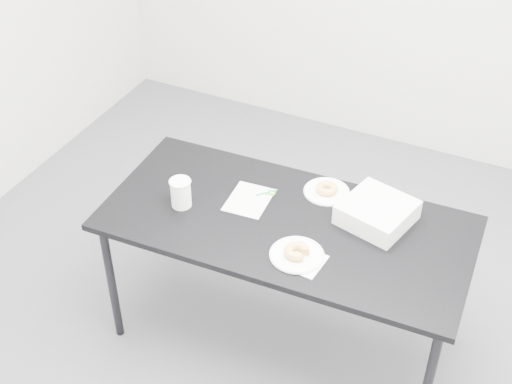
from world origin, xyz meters
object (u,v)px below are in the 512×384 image
at_px(scorecard, 249,200).
at_px(pen, 267,193).
at_px(table, 286,231).
at_px(bakery_box, 377,212).
at_px(coffee_cup, 181,193).
at_px(plate_far, 327,192).
at_px(donut_near, 297,251).
at_px(donut_far, 327,188).
at_px(plate_near, 297,255).

xyz_separation_m(scorecard, pen, (0.06, 0.08, 0.00)).
distance_m(table, bakery_box, 0.43).
bearing_deg(coffee_cup, plate_far, 33.49).
height_order(donut_near, donut_far, donut_near).
height_order(table, coffee_cup, coffee_cup).
relative_size(plate_far, coffee_cup, 1.55).
bearing_deg(scorecard, pen, 51.19).
bearing_deg(bakery_box, table, -139.97).
relative_size(pen, plate_far, 0.50).
height_order(donut_near, plate_far, donut_near).
distance_m(scorecard, pen, 0.10).
height_order(plate_far, bakery_box, bakery_box).
distance_m(donut_near, bakery_box, 0.45).
bearing_deg(donut_near, donut_far, 95.32).
height_order(table, donut_near, donut_near).
distance_m(plate_near, coffee_cup, 0.65).
bearing_deg(scorecard, bakery_box, 6.77).
height_order(coffee_cup, bakery_box, coffee_cup).
relative_size(scorecard, plate_near, 1.01).
xyz_separation_m(table, bakery_box, (0.38, 0.18, 0.11)).
xyz_separation_m(plate_near, donut_far, (-0.05, 0.48, 0.02)).
distance_m(scorecard, coffee_cup, 0.33).
height_order(pen, donut_near, donut_near).
bearing_deg(bakery_box, donut_far, 174.45).
relative_size(scorecard, pen, 2.15).
bearing_deg(pen, donut_far, -19.48).
relative_size(plate_near, coffee_cup, 1.67).
relative_size(table, donut_near, 15.42).
distance_m(plate_far, coffee_cup, 0.71).
distance_m(table, scorecard, 0.24).
xyz_separation_m(pen, plate_far, (0.26, 0.14, -0.00)).
bearing_deg(scorecard, coffee_cup, -151.86).
relative_size(table, pen, 15.43).
height_order(plate_near, donut_far, donut_far).
bearing_deg(plate_far, coffee_cup, -146.51).
xyz_separation_m(table, pen, (-0.17, 0.15, 0.07)).
bearing_deg(donut_near, scorecard, 143.85).
xyz_separation_m(pen, coffee_cup, (-0.33, -0.26, 0.07)).
bearing_deg(plate_far, scorecard, -145.47).
relative_size(scorecard, donut_far, 2.31).
bearing_deg(plate_near, scorecard, 143.85).
xyz_separation_m(plate_far, coffee_cup, (-0.59, -0.39, 0.07)).
height_order(plate_near, plate_far, plate_near).
xyz_separation_m(donut_near, bakery_box, (0.24, 0.38, 0.02)).
bearing_deg(table, donut_far, 70.08).
xyz_separation_m(table, coffee_cup, (-0.50, -0.11, 0.13)).
xyz_separation_m(table, plate_far, (0.09, 0.29, 0.06)).
xyz_separation_m(donut_far, coffee_cup, (-0.59, -0.39, 0.05)).
height_order(scorecard, pen, pen).
distance_m(pen, bakery_box, 0.55).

